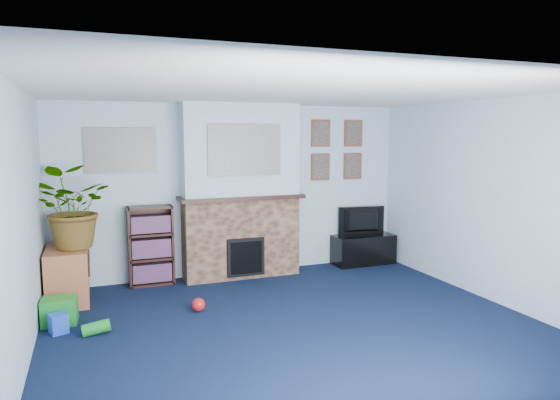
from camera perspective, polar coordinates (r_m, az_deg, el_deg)
name	(u,v)px	position (r m, az deg, el deg)	size (l,w,h in m)	color
floor	(298,328)	(5.32, 2.06, -14.37)	(5.00, 4.50, 0.01)	black
ceiling	(299,91)	(4.95, 2.19, 12.36)	(5.00, 4.50, 0.01)	white
wall_back	(237,190)	(7.10, -4.98, 1.15)	(5.00, 0.04, 2.40)	silver
wall_front	(449,269)	(3.09, 18.74, -7.44)	(5.00, 0.04, 2.40)	silver
wall_left	(19,230)	(4.64, -27.64, -3.01)	(0.04, 4.50, 2.40)	silver
wall_right	(494,201)	(6.39, 23.23, -0.13)	(0.04, 4.50, 2.40)	silver
chimney_breast	(241,193)	(6.91, -4.51, 0.85)	(1.72, 0.50, 2.40)	brown
collage_main	(245,150)	(6.67, -4.05, 5.75)	(1.00, 0.03, 0.68)	gray
collage_left	(121,150)	(6.79, -17.73, 5.45)	(0.90, 0.03, 0.58)	gray
portrait_tl	(321,133)	(7.50, 4.67, 7.61)	(0.30, 0.03, 0.40)	brown
portrait_tr	(353,133)	(7.76, 8.37, 7.55)	(0.30, 0.03, 0.40)	brown
portrait_bl	(320,167)	(7.52, 4.63, 3.80)	(0.30, 0.03, 0.40)	brown
portrait_br	(353,166)	(7.77, 8.30, 3.86)	(0.30, 0.03, 0.40)	brown
tv_stand	(363,249)	(7.83, 9.48, -5.58)	(0.95, 0.40, 0.45)	black
television	(363,221)	(7.76, 9.48, -2.39)	(0.74, 0.10, 0.43)	black
bookshelf	(151,247)	(6.85, -14.55, -5.23)	(0.58, 0.28, 1.05)	black
sideboard	(68,272)	(6.51, -23.11, -7.63)	(0.46, 0.83, 0.65)	#AD5C37
potted_plant	(68,208)	(6.31, -23.03, -0.87)	(0.86, 0.75, 0.96)	#26661E
mantel_clock	(237,191)	(6.84, -4.97, 1.08)	(0.11, 0.06, 0.15)	gold
mantel_candle	(261,189)	(6.95, -2.19, 1.28)	(0.05, 0.05, 0.16)	#B2BFC6
mantel_teddy	(201,192)	(6.73, -9.01, 0.86)	(0.12, 0.12, 0.12)	gray
mantel_can	(286,189)	(7.08, 0.68, 1.24)	(0.06, 0.06, 0.13)	blue
green_crate	(60,311)	(5.85, -23.88, -11.49)	(0.35, 0.28, 0.28)	#198C26
toy_ball	(199,304)	(5.80, -9.30, -11.61)	(0.15, 0.15, 0.15)	red
toy_block	(58,322)	(5.61, -24.00, -12.65)	(0.16, 0.16, 0.20)	blue
toy_tube	(96,328)	(5.43, -20.25, -13.55)	(0.12, 0.12, 0.27)	#198C26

